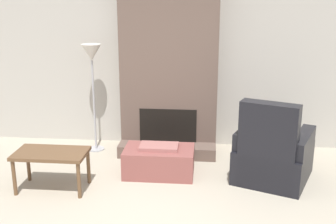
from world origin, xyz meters
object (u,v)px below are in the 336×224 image
Objects in this scene: ottoman at (159,161)px; floor_lamp_left at (92,61)px; side_table at (51,157)px; armchair at (272,157)px.

ottoman is 1.73m from floor_lamp_left.
side_table is at bearing -156.25° from ottoman.
ottoman is at bearing 23.75° from side_table.
ottoman is at bearing -36.97° from floor_lamp_left.
floor_lamp_left reaches higher than armchair.
armchair reaches higher than ottoman.
floor_lamp_left is at bearing 3.42° from armchair.
armchair is at bearing -1.87° from ottoman.
armchair is (1.41, -0.05, 0.13)m from ottoman.
armchair is 2.67m from side_table.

